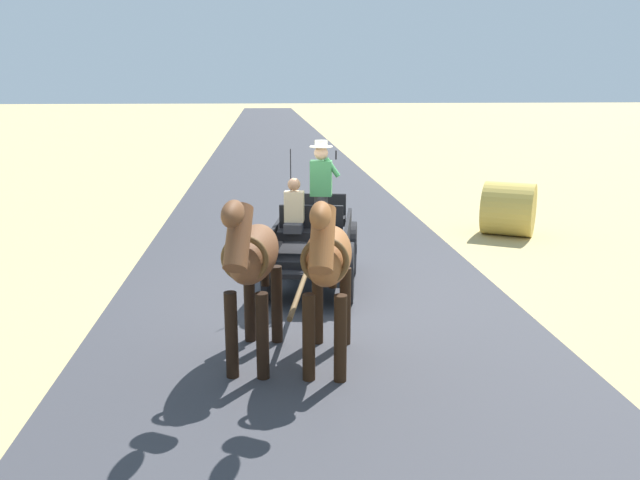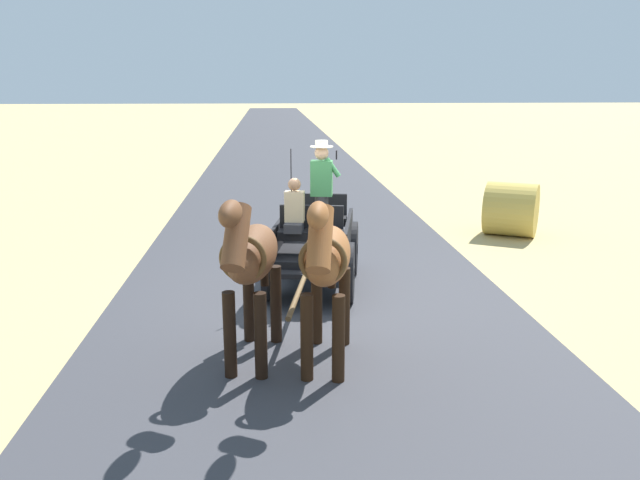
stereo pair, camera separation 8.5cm
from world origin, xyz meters
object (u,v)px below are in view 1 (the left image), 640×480
horse_drawn_carriage (313,241)px  hay_bale (509,209)px  horse_near_side (328,261)px  horse_off_side (252,259)px

horse_drawn_carriage → hay_bale: horse_drawn_carriage is taller
horse_near_side → hay_bale: horse_near_side is taller
horse_off_side → horse_drawn_carriage: bearing=-108.3°
horse_near_side → hay_bale: 8.10m
horse_drawn_carriage → horse_near_side: size_ratio=2.04×
horse_off_side → hay_bale: 8.54m
horse_off_side → hay_bale: bearing=-131.8°
horse_drawn_carriage → horse_near_side: (0.07, 3.06, 0.51)m
horse_drawn_carriage → horse_off_side: (0.96, 2.91, 0.51)m
horse_near_side → horse_off_side: same height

